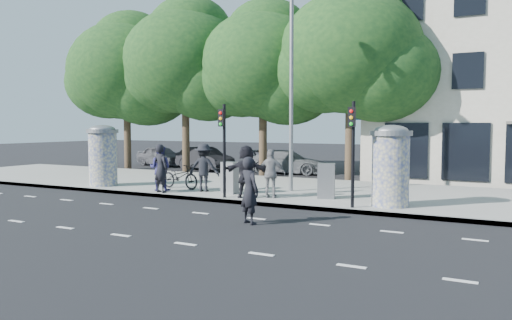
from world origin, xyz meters
The scene contains 26 objects.
ground centered at (0.00, 0.00, 0.00)m, with size 120.00×120.00×0.00m, color black.
sidewalk centered at (0.00, 7.50, 0.07)m, with size 40.00×8.00×0.15m, color gray.
curb centered at (0.00, 3.55, 0.07)m, with size 40.00×0.10×0.16m, color slate.
lane_dash_near centered at (0.00, -2.20, 0.00)m, with size 32.00×0.12×0.01m, color silver.
lane_dash_far centered at (0.00, 1.40, 0.00)m, with size 32.00×0.12×0.01m, color silver.
ad_column_left centered at (-7.20, 4.50, 1.54)m, with size 1.36×1.36×2.65m.
ad_column_right centered at (5.20, 4.70, 1.54)m, with size 1.36×1.36×2.65m.
traffic_pole_near centered at (-0.60, 3.79, 2.23)m, with size 0.22×0.31×3.40m.
traffic_pole_far centered at (4.20, 3.79, 2.23)m, with size 0.22×0.31×3.40m.
street_lamp centered at (0.80, 6.63, 4.79)m, with size 0.25×0.93×8.00m.
tree_far_left centered at (-13.00, 12.50, 6.19)m, with size 7.20×7.20×9.26m.
tree_mid_left centered at (-8.50, 12.50, 6.50)m, with size 7.20×7.20×9.57m.
tree_near_left centered at (-3.50, 12.70, 6.06)m, with size 6.80×6.80×8.97m.
tree_center centered at (1.50, 12.30, 6.31)m, with size 7.00×7.00×9.30m.
ped_b centered at (-3.51, 3.85, 1.10)m, with size 0.69×0.46×1.90m, color black.
ped_c centered at (-3.86, 4.24, 1.06)m, with size 0.89×0.69×1.83m, color navy.
ped_d centered at (-2.19, 4.90, 1.11)m, with size 1.23×0.71×1.91m, color black.
ped_e centered at (0.96, 4.55, 1.04)m, with size 1.04×0.59×1.78m, color gray.
ped_f centered at (0.14, 4.18, 1.11)m, with size 1.78×0.64×1.92m, color black.
man_road centered at (2.18, 0.63, 0.95)m, with size 0.70×0.46×1.91m, color black.
bicycle centered at (-3.57, 5.16, 0.67)m, with size 1.97×0.69×1.03m, color black.
cabinet_left centered at (-0.97, 4.86, 0.76)m, with size 0.59×0.43×1.22m, color slate.
cabinet_right centered at (2.77, 5.37, 0.78)m, with size 0.61×0.44×1.27m, color slate.
car_left centered at (-12.85, 15.69, 0.68)m, with size 4.01×1.61×1.37m, color #4F4F55.
car_mid centered at (-8.34, 14.22, 0.72)m, with size 4.34×1.51×1.43m, color black.
car_right centered at (-2.92, 14.62, 0.67)m, with size 4.65×1.89×1.35m, color slate.
Camera 1 is at (8.81, -11.66, 2.79)m, focal length 35.00 mm.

